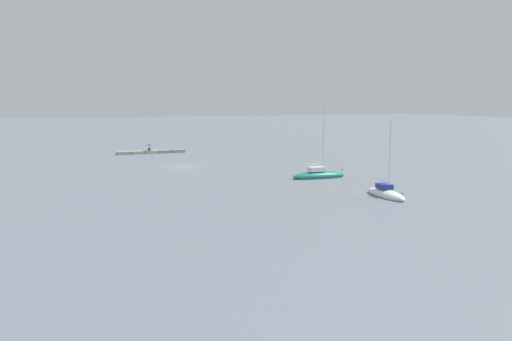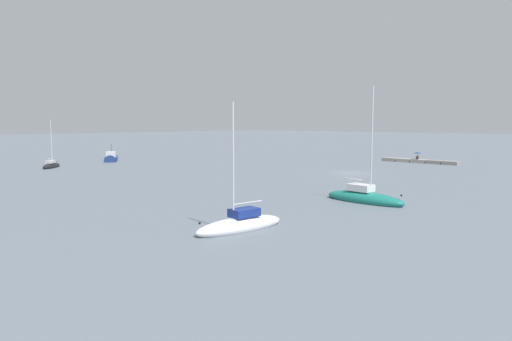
{
  "view_description": "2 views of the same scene",
  "coord_description": "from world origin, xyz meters",
  "px_view_note": "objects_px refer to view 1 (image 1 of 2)",
  "views": [
    {
      "loc": [
        21.05,
        77.87,
        10.08
      ],
      "look_at": [
        0.84,
        31.26,
        3.24
      ],
      "focal_mm": 36.37,
      "sensor_mm": 36.0,
      "label": 1
    },
    {
      "loc": [
        -33.64,
        53.92,
        6.75
      ],
      "look_at": [
        -7.28,
        26.17,
        2.79
      ],
      "focal_mm": 32.56,
      "sensor_mm": 36.0,
      "label": 2
    }
  ],
  "objects_px": {
    "person_seated_brown_left": "(149,149)",
    "umbrella_open_navy": "(149,145)",
    "sailboat_teal_far": "(319,175)",
    "sailboat_white_near": "(386,194)"
  },
  "relations": [
    {
      "from": "person_seated_brown_left",
      "to": "sailboat_teal_far",
      "type": "xyz_separation_m",
      "value": [
        -13.79,
        40.71,
        -0.46
      ]
    },
    {
      "from": "umbrella_open_navy",
      "to": "sailboat_teal_far",
      "type": "xyz_separation_m",
      "value": [
        -13.8,
        40.7,
        -1.32
      ]
    },
    {
      "from": "umbrella_open_navy",
      "to": "sailboat_white_near",
      "type": "relative_size",
      "value": 0.16
    },
    {
      "from": "sailboat_teal_far",
      "to": "sailboat_white_near",
      "type": "bearing_deg",
      "value": 1.65
    },
    {
      "from": "sailboat_teal_far",
      "to": "umbrella_open_navy",
      "type": "bearing_deg",
      "value": -158.41
    },
    {
      "from": "person_seated_brown_left",
      "to": "umbrella_open_navy",
      "type": "distance_m",
      "value": 0.86
    },
    {
      "from": "umbrella_open_navy",
      "to": "sailboat_white_near",
      "type": "bearing_deg",
      "value": 103.74
    },
    {
      "from": "sailboat_teal_far",
      "to": "person_seated_brown_left",
      "type": "bearing_deg",
      "value": -158.43
    },
    {
      "from": "person_seated_brown_left",
      "to": "umbrella_open_navy",
      "type": "height_order",
      "value": "umbrella_open_navy"
    },
    {
      "from": "person_seated_brown_left",
      "to": "umbrella_open_navy",
      "type": "xyz_separation_m",
      "value": [
        0.01,
        0.01,
        0.86
      ]
    }
  ]
}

